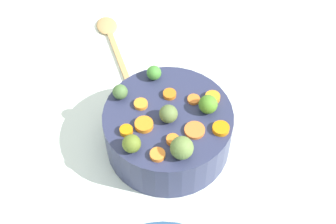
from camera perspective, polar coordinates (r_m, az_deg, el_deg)
tabletop at (r=1.01m, az=-1.11°, el=-4.68°), size 2.40×2.40×0.02m
serving_bowl_carrots at (r=0.97m, az=0.00°, el=-2.14°), size 0.26×0.26×0.10m
carrot_slice_0 at (r=0.94m, az=-3.26°, el=0.94°), size 0.04×0.04×0.01m
carrot_slice_1 at (r=0.95m, az=3.07°, el=1.50°), size 0.03×0.03×0.01m
carrot_slice_2 at (r=0.91m, az=-2.88°, el=-1.51°), size 0.04×0.04×0.01m
carrot_slice_3 at (r=0.87m, az=-1.25°, el=-5.10°), size 0.04×0.04×0.01m
carrot_slice_4 at (r=0.91m, az=6.31°, el=-1.91°), size 0.03×0.03×0.01m
carrot_slice_5 at (r=0.89m, az=0.57°, el=-3.33°), size 0.03×0.03×0.01m
carrot_slice_6 at (r=0.91m, az=-4.99°, el=-2.22°), size 0.04×0.04×0.01m
carrot_slice_7 at (r=0.91m, az=3.19°, el=-2.18°), size 0.06×0.06×0.01m
carrot_slice_8 at (r=0.96m, az=0.19°, el=2.13°), size 0.04×0.04×0.01m
carrot_slice_9 at (r=0.96m, az=5.32°, el=1.74°), size 0.04×0.04×0.01m
brussels_sprout_0 at (r=0.86m, az=1.65°, el=-4.28°), size 0.04×0.04×0.04m
brussels_sprout_1 at (r=0.95m, az=-5.72°, el=2.40°), size 0.03×0.03×0.03m
brussels_sprout_2 at (r=0.93m, az=4.79°, el=0.91°), size 0.04×0.04×0.04m
brussels_sprout_3 at (r=0.91m, az=0.05°, el=-0.22°), size 0.04×0.04×0.04m
brussels_sprout_4 at (r=0.98m, az=-1.68°, el=4.68°), size 0.03×0.03×0.03m
brussels_sprout_5 at (r=0.87m, az=-4.36°, el=-3.78°), size 0.03×0.03×0.03m
wooden_spoon at (r=1.22m, az=-6.80°, el=8.91°), size 0.16×0.24×0.01m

